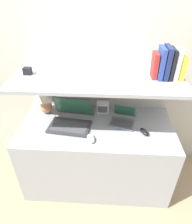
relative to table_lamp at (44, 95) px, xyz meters
The scene contains 18 objects.
ground_plane 1.17m from the table_lamp, 45.85° to the right, with size 12.00×12.00×0.00m, color #9E8460.
wall_back 0.63m from the table_lamp, 22.61° to the left, with size 6.00×0.05×2.40m.
desk 0.78m from the table_lamp, 20.29° to the right, with size 1.41×0.68×0.71m.
back_riser 0.64m from the table_lamp, 18.23° to the left, with size 1.41×0.04×1.14m.
shelf 0.58m from the table_lamp, 12.75° to the right, with size 1.41×0.61×0.03m.
table_lamp is the anchor object (origin of this frame).
laptop_large 0.36m from the table_lamp, 33.01° to the right, with size 0.41×0.37×0.24m.
laptop_small 0.78m from the table_lamp, ahead, with size 0.26×0.26×0.16m.
computer_mouse 0.64m from the table_lamp, 39.29° to the right, with size 0.09×0.13×0.04m.
second_mouse 0.99m from the table_lamp, 16.50° to the right, with size 0.09×0.12×0.04m.
router_box 0.58m from the table_lamp, ahead, with size 0.12×0.09×0.10m.
book_yellow 1.23m from the table_lamp, ahead, with size 0.04×0.14×0.19m.
book_white 1.20m from the table_lamp, ahead, with size 0.03×0.14×0.24m.
book_black 1.16m from the table_lamp, ahead, with size 0.02×0.16×0.24m.
book_navy 1.13m from the table_lamp, ahead, with size 0.04×0.17×0.25m.
book_blue 1.09m from the table_lamp, ahead, with size 0.03×0.16×0.24m.
book_red 1.04m from the table_lamp, ahead, with size 0.04×0.12×0.20m.
shelf_gadget 0.32m from the table_lamp, 119.25° to the right, with size 0.06×0.05×0.06m.
Camera 1 is at (0.08, -1.11, 1.84)m, focal length 32.00 mm.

